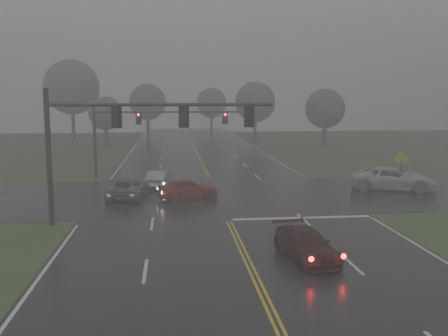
{
  "coord_description": "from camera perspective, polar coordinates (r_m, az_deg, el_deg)",
  "views": [
    {
      "loc": [
        -3.32,
        -14.49,
        7.32
      ],
      "look_at": [
        -0.09,
        16.0,
        2.93
      ],
      "focal_mm": 40.0,
      "sensor_mm": 36.0,
      "label": 1
    }
  ],
  "objects": [
    {
      "name": "ground",
      "position": [
        16.57,
        6.46,
        -18.12
      ],
      "size": [
        180.0,
        180.0,
        0.0
      ],
      "primitive_type": "plane",
      "color": "#334D21",
      "rests_on": "ground"
    },
    {
      "name": "sedan_maroon",
      "position": [
        23.31,
        9.3,
        -10.26
      ],
      "size": [
        2.53,
        4.83,
        1.34
      ],
      "primitive_type": "imported",
      "rotation": [
        0.0,
        0.0,
        0.15
      ],
      "color": "black",
      "rests_on": "ground"
    },
    {
      "name": "sedan_silver",
      "position": [
        40.94,
        -7.39,
        -2.22
      ],
      "size": [
        2.2,
        4.43,
        1.4
      ],
      "primitive_type": "imported",
      "rotation": [
        0.0,
        0.0,
        2.96
      ],
      "color": "#A3A5AA",
      "rests_on": "ground"
    },
    {
      "name": "car_grey",
      "position": [
        37.14,
        -10.91,
        -3.37
      ],
      "size": [
        2.98,
        5.47,
        1.45
      ],
      "primitive_type": "imported",
      "rotation": [
        0.0,
        0.0,
        3.03
      ],
      "color": "slate",
      "rests_on": "ground"
    },
    {
      "name": "tree_n_far",
      "position": [
        103.81,
        -1.45,
        7.45
      ],
      "size": [
        6.26,
        6.26,
        9.19
      ],
      "color": "#322620",
      "rests_on": "ground"
    },
    {
      "name": "stop_bar",
      "position": [
        30.81,
        8.87,
        -5.69
      ],
      "size": [
        8.5,
        0.5,
        0.01
      ],
      "primitive_type": "cube",
      "color": "silver",
      "rests_on": "ground"
    },
    {
      "name": "tree_n_mid",
      "position": [
        92.42,
        -8.73,
        7.47
      ],
      "size": [
        6.59,
        6.59,
        9.68
      ],
      "color": "#322620",
      "rests_on": "ground"
    },
    {
      "name": "tree_nw_b",
      "position": [
        88.8,
        -17.0,
        8.84
      ],
      "size": [
        9.24,
        9.24,
        13.57
      ],
      "color": "#322620",
      "rests_on": "ground"
    },
    {
      "name": "main_road",
      "position": [
        35.42,
        -0.54,
        -3.78
      ],
      "size": [
        18.0,
        160.0,
        0.02
      ],
      "primitive_type": "cube",
      "color": "black",
      "rests_on": "ground"
    },
    {
      "name": "tree_e_near",
      "position": [
        74.76,
        11.48,
        6.66
      ],
      "size": [
        5.78,
        5.78,
        8.49
      ],
      "color": "#322620",
      "rests_on": "ground"
    },
    {
      "name": "tree_ne_a",
      "position": [
        83.25,
        3.58,
        7.53
      ],
      "size": [
        6.67,
        6.67,
        9.8
      ],
      "color": "#322620",
      "rests_on": "ground"
    },
    {
      "name": "sedan_red",
      "position": [
        36.17,
        -4.15,
        -3.55
      ],
      "size": [
        4.61,
        2.63,
        1.48
      ],
      "primitive_type": "imported",
      "rotation": [
        0.0,
        0.0,
        1.78
      ],
      "color": "#9B200E",
      "rests_on": "ground"
    },
    {
      "name": "signal_gantry_near",
      "position": [
        28.97,
        -12.02,
        4.24
      ],
      "size": [
        12.85,
        0.34,
        7.79
      ],
      "color": "black",
      "rests_on": "ground"
    },
    {
      "name": "tree_nw_a",
      "position": [
        76.6,
        -13.39,
        6.08
      ],
      "size": [
        5.03,
        5.03,
        7.39
      ],
      "color": "#322620",
      "rests_on": "ground"
    },
    {
      "name": "sign_diamond_east",
      "position": [
        43.46,
        19.57,
        0.56
      ],
      "size": [
        1.19,
        0.21,
        2.87
      ],
      "rotation": [
        0.0,
        0.0,
        -0.14
      ],
      "color": "black",
      "rests_on": "ground"
    },
    {
      "name": "cross_street",
      "position": [
        37.37,
        -0.84,
        -3.15
      ],
      "size": [
        120.0,
        14.0,
        0.02
      ],
      "primitive_type": "cube",
      "color": "black",
      "rests_on": "ground"
    },
    {
      "name": "pickup_white",
      "position": [
        41.66,
        18.7,
        -2.4
      ],
      "size": [
        7.09,
        4.89,
        1.8
      ],
      "primitive_type": "imported",
      "rotation": [
        0.0,
        0.0,
        1.25
      ],
      "color": "silver",
      "rests_on": "ground"
    },
    {
      "name": "signal_gantry_far",
      "position": [
        46.05,
        -9.44,
        4.88
      ],
      "size": [
        13.29,
        0.34,
        6.75
      ],
      "color": "black",
      "rests_on": "ground"
    }
  ]
}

